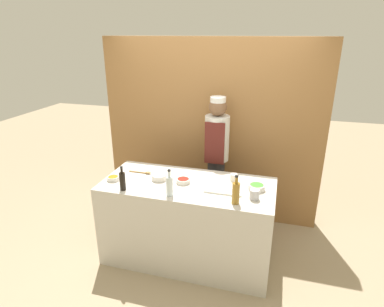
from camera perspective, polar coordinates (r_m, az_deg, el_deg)
ground_plane at (r=3.93m, az=-0.69°, el=-17.68°), size 14.00×14.00×0.00m
cabinet_wall at (r=4.32m, az=3.35°, el=4.00°), size 2.91×0.18×2.40m
counter at (r=3.66m, az=-0.72°, el=-11.93°), size 1.83×0.83×0.94m
sauce_bowl_green at (r=3.34m, az=11.42°, el=-5.85°), size 0.17×0.17×0.06m
sauce_bowl_red at (r=3.43m, az=-1.58°, el=-4.84°), size 0.15×0.15×0.05m
sauce_bowl_purple at (r=3.51m, az=-5.86°, el=-4.18°), size 0.16×0.16×0.06m
sauce_bowl_orange at (r=3.59m, az=-13.82°, el=-4.29°), size 0.13×0.13×0.04m
cutting_board at (r=3.28m, az=5.67°, el=-6.47°), size 0.38×0.19×0.02m
bottle_clear at (r=3.14m, az=-4.02°, el=-5.69°), size 0.07×0.07×0.28m
bottle_vinegar at (r=3.02m, az=7.80°, el=-6.89°), size 0.07×0.07×0.29m
bottle_soy at (r=3.32m, az=-12.26°, el=-4.75°), size 0.06×0.06×0.26m
cup_steel at (r=3.15m, az=11.05°, el=-7.15°), size 0.09×0.09×0.10m
cup_cream at (r=3.50m, az=7.48°, el=-4.24°), size 0.08×0.08×0.08m
wooden_spoon at (r=3.70m, az=-8.67°, el=-3.33°), size 0.27×0.05×0.03m
chef_center at (r=4.05m, az=4.35°, el=-0.66°), size 0.30×0.30×1.73m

